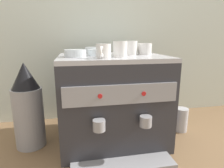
{
  "coord_description": "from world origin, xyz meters",
  "views": [
    {
      "loc": [
        -0.2,
        -1.02,
        0.58
      ],
      "look_at": [
        0.0,
        0.0,
        0.33
      ],
      "focal_mm": 30.39,
      "sensor_mm": 36.0,
      "label": 1
    }
  ],
  "objects_px": {
    "ceramic_cup_3": "(103,51)",
    "coffee_grinder": "(28,107)",
    "ceramic_cup_2": "(131,48)",
    "ceramic_bowl_1": "(97,53)",
    "milk_pitcher": "(181,120)",
    "ceramic_cup_0": "(120,49)",
    "espresso_machine": "(112,99)",
    "ceramic_bowl_0": "(93,51)",
    "ceramic_bowl_2": "(75,53)",
    "ceramic_cup_1": "(145,49)"
  },
  "relations": [
    {
      "from": "ceramic_cup_3",
      "to": "coffee_grinder",
      "type": "relative_size",
      "value": 0.22
    },
    {
      "from": "ceramic_cup_2",
      "to": "milk_pitcher",
      "type": "bearing_deg",
      "value": -1.7
    },
    {
      "from": "ceramic_bowl_0",
      "to": "ceramic_bowl_2",
      "type": "height_order",
      "value": "ceramic_bowl_0"
    },
    {
      "from": "espresso_machine",
      "to": "ceramic_bowl_1",
      "type": "distance_m",
      "value": 0.28
    },
    {
      "from": "espresso_machine",
      "to": "coffee_grinder",
      "type": "xyz_separation_m",
      "value": [
        -0.46,
        0.02,
        -0.02
      ]
    },
    {
      "from": "ceramic_cup_1",
      "to": "ceramic_cup_2",
      "type": "distance_m",
      "value": 0.08
    },
    {
      "from": "ceramic_cup_1",
      "to": "ceramic_bowl_2",
      "type": "distance_m",
      "value": 0.4
    },
    {
      "from": "espresso_machine",
      "to": "ceramic_cup_1",
      "type": "relative_size",
      "value": 5.56
    },
    {
      "from": "ceramic_bowl_0",
      "to": "ceramic_cup_2",
      "type": "bearing_deg",
      "value": -30.36
    },
    {
      "from": "ceramic_cup_0",
      "to": "coffee_grinder",
      "type": "xyz_separation_m",
      "value": [
        -0.48,
        0.1,
        -0.31
      ]
    },
    {
      "from": "ceramic_bowl_1",
      "to": "coffee_grinder",
      "type": "bearing_deg",
      "value": 178.54
    },
    {
      "from": "coffee_grinder",
      "to": "milk_pitcher",
      "type": "distance_m",
      "value": 0.92
    },
    {
      "from": "ceramic_cup_1",
      "to": "ceramic_bowl_0",
      "type": "xyz_separation_m",
      "value": [
        -0.29,
        0.11,
        -0.01
      ]
    },
    {
      "from": "coffee_grinder",
      "to": "ceramic_cup_1",
      "type": "bearing_deg",
      "value": 1.12
    },
    {
      "from": "ceramic_bowl_0",
      "to": "coffee_grinder",
      "type": "xyz_separation_m",
      "value": [
        -0.37,
        -0.12,
        -0.29
      ]
    },
    {
      "from": "ceramic_cup_3",
      "to": "ceramic_bowl_2",
      "type": "bearing_deg",
      "value": 144.62
    },
    {
      "from": "ceramic_cup_2",
      "to": "ceramic_bowl_1",
      "type": "height_order",
      "value": "ceramic_cup_2"
    },
    {
      "from": "ceramic_cup_2",
      "to": "coffee_grinder",
      "type": "xyz_separation_m",
      "value": [
        -0.57,
        -0.01,
        -0.31
      ]
    },
    {
      "from": "ceramic_cup_2",
      "to": "espresso_machine",
      "type": "bearing_deg",
      "value": -168.98
    },
    {
      "from": "ceramic_cup_1",
      "to": "ceramic_bowl_0",
      "type": "relative_size",
      "value": 1.08
    },
    {
      "from": "ceramic_bowl_1",
      "to": "ceramic_bowl_2",
      "type": "height_order",
      "value": "ceramic_bowl_2"
    },
    {
      "from": "ceramic_cup_1",
      "to": "ceramic_bowl_1",
      "type": "height_order",
      "value": "ceramic_cup_1"
    },
    {
      "from": "ceramic_bowl_0",
      "to": "coffee_grinder",
      "type": "distance_m",
      "value": 0.48
    },
    {
      "from": "ceramic_bowl_1",
      "to": "ceramic_bowl_2",
      "type": "distance_m",
      "value": 0.13
    },
    {
      "from": "ceramic_cup_0",
      "to": "ceramic_cup_3",
      "type": "xyz_separation_m",
      "value": [
        -0.09,
        -0.06,
        -0.01
      ]
    },
    {
      "from": "ceramic_cup_3",
      "to": "ceramic_bowl_2",
      "type": "height_order",
      "value": "ceramic_cup_3"
    },
    {
      "from": "ceramic_cup_2",
      "to": "ceramic_cup_3",
      "type": "xyz_separation_m",
      "value": [
        -0.18,
        -0.16,
        -0.01
      ]
    },
    {
      "from": "ceramic_cup_1",
      "to": "ceramic_bowl_2",
      "type": "relative_size",
      "value": 0.95
    },
    {
      "from": "ceramic_bowl_0",
      "to": "coffee_grinder",
      "type": "relative_size",
      "value": 0.2
    },
    {
      "from": "ceramic_cup_1",
      "to": "ceramic_bowl_2",
      "type": "xyz_separation_m",
      "value": [
        -0.39,
        -0.08,
        -0.01
      ]
    },
    {
      "from": "ceramic_cup_3",
      "to": "ceramic_bowl_1",
      "type": "relative_size",
      "value": 1.03
    },
    {
      "from": "ceramic_cup_3",
      "to": "espresso_machine",
      "type": "bearing_deg",
      "value": 63.68
    },
    {
      "from": "ceramic_bowl_0",
      "to": "milk_pitcher",
      "type": "relative_size",
      "value": 0.63
    },
    {
      "from": "ceramic_cup_2",
      "to": "ceramic_cup_3",
      "type": "distance_m",
      "value": 0.24
    },
    {
      "from": "ceramic_bowl_0",
      "to": "ceramic_bowl_1",
      "type": "height_order",
      "value": "ceramic_bowl_0"
    },
    {
      "from": "espresso_machine",
      "to": "ceramic_cup_2",
      "type": "xyz_separation_m",
      "value": [
        0.11,
        0.02,
        0.29
      ]
    },
    {
      "from": "ceramic_cup_1",
      "to": "ceramic_bowl_0",
      "type": "height_order",
      "value": "ceramic_cup_1"
    },
    {
      "from": "ceramic_cup_2",
      "to": "ceramic_cup_3",
      "type": "relative_size",
      "value": 0.92
    },
    {
      "from": "milk_pitcher",
      "to": "ceramic_cup_0",
      "type": "bearing_deg",
      "value": -167.55
    },
    {
      "from": "espresso_machine",
      "to": "milk_pitcher",
      "type": "bearing_deg",
      "value": 1.5
    },
    {
      "from": "espresso_machine",
      "to": "coffee_grinder",
      "type": "height_order",
      "value": "espresso_machine"
    },
    {
      "from": "espresso_machine",
      "to": "ceramic_bowl_0",
      "type": "xyz_separation_m",
      "value": [
        -0.09,
        0.14,
        0.27
      ]
    },
    {
      "from": "coffee_grinder",
      "to": "espresso_machine",
      "type": "bearing_deg",
      "value": -2.09
    },
    {
      "from": "espresso_machine",
      "to": "ceramic_cup_3",
      "type": "relative_size",
      "value": 5.5
    },
    {
      "from": "espresso_machine",
      "to": "ceramic_cup_0",
      "type": "relative_size",
      "value": 5.07
    },
    {
      "from": "ceramic_bowl_2",
      "to": "milk_pitcher",
      "type": "height_order",
      "value": "ceramic_bowl_2"
    },
    {
      "from": "coffee_grinder",
      "to": "milk_pitcher",
      "type": "height_order",
      "value": "coffee_grinder"
    },
    {
      "from": "ceramic_cup_0",
      "to": "milk_pitcher",
      "type": "bearing_deg",
      "value": 12.45
    },
    {
      "from": "ceramic_bowl_1",
      "to": "ceramic_cup_2",
      "type": "bearing_deg",
      "value": 4.36
    },
    {
      "from": "espresso_machine",
      "to": "ceramic_bowl_1",
      "type": "relative_size",
      "value": 5.64
    }
  ]
}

